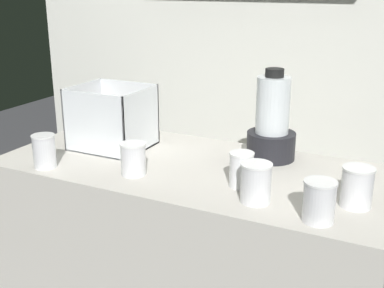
{
  "coord_description": "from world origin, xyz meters",
  "views": [
    {
      "loc": [
        0.75,
        -1.5,
        1.54
      ],
      "look_at": [
        0.0,
        0.0,
        0.98
      ],
      "focal_mm": 46.68,
      "sensor_mm": 36.0,
      "label": 1
    }
  ],
  "objects_px": {
    "juice_cup_beet_right": "(256,184)",
    "juice_cup_beet_middle": "(241,172)",
    "juice_cup_orange_left": "(133,161)",
    "juice_cup_orange_rightmost": "(357,189)",
    "carrot_display_bin": "(112,128)",
    "juice_cup_pomegranate_far_left": "(44,153)",
    "juice_cup_pomegranate_far_right": "(319,204)",
    "blender_pitcher": "(272,125)"
  },
  "relations": [
    {
      "from": "blender_pitcher",
      "to": "juice_cup_beet_right",
      "type": "xyz_separation_m",
      "value": [
        0.08,
        -0.39,
        -0.07
      ]
    },
    {
      "from": "carrot_display_bin",
      "to": "juice_cup_beet_middle",
      "type": "distance_m",
      "value": 0.63
    },
    {
      "from": "juice_cup_pomegranate_far_right",
      "to": "juice_cup_orange_rightmost",
      "type": "bearing_deg",
      "value": 62.0
    },
    {
      "from": "juice_cup_pomegranate_far_left",
      "to": "juice_cup_pomegranate_far_right",
      "type": "bearing_deg",
      "value": 0.81
    },
    {
      "from": "blender_pitcher",
      "to": "juice_cup_beet_middle",
      "type": "relative_size",
      "value": 2.92
    },
    {
      "from": "carrot_display_bin",
      "to": "juice_cup_pomegranate_far_right",
      "type": "xyz_separation_m",
      "value": [
        0.89,
        -0.29,
        -0.02
      ]
    },
    {
      "from": "carrot_display_bin",
      "to": "juice_cup_pomegranate_far_left",
      "type": "height_order",
      "value": "carrot_display_bin"
    },
    {
      "from": "juice_cup_pomegranate_far_left",
      "to": "juice_cup_beet_right",
      "type": "xyz_separation_m",
      "value": [
        0.77,
        0.06,
        0.0
      ]
    },
    {
      "from": "juice_cup_beet_middle",
      "to": "juice_cup_orange_left",
      "type": "bearing_deg",
      "value": -169.77
    },
    {
      "from": "juice_cup_orange_rightmost",
      "to": "carrot_display_bin",
      "type": "bearing_deg",
      "value": 171.6
    },
    {
      "from": "blender_pitcher",
      "to": "juice_cup_pomegranate_far_left",
      "type": "xyz_separation_m",
      "value": [
        -0.69,
        -0.45,
        -0.08
      ]
    },
    {
      "from": "juice_cup_beet_right",
      "to": "juice_cup_pomegranate_far_right",
      "type": "relative_size",
      "value": 1.03
    },
    {
      "from": "juice_cup_pomegranate_far_left",
      "to": "juice_cup_orange_rightmost",
      "type": "distance_m",
      "value": 1.05
    },
    {
      "from": "carrot_display_bin",
      "to": "juice_cup_beet_middle",
      "type": "bearing_deg",
      "value": -14.13
    },
    {
      "from": "juice_cup_orange_rightmost",
      "to": "juice_cup_beet_middle",
      "type": "bearing_deg",
      "value": -178.25
    },
    {
      "from": "blender_pitcher",
      "to": "carrot_display_bin",
      "type": "bearing_deg",
      "value": -166.39
    },
    {
      "from": "juice_cup_pomegranate_far_left",
      "to": "juice_cup_pomegranate_far_right",
      "type": "xyz_separation_m",
      "value": [
        0.96,
        0.01,
        -0.0
      ]
    },
    {
      "from": "juice_cup_pomegranate_far_left",
      "to": "carrot_display_bin",
      "type": "bearing_deg",
      "value": 75.39
    },
    {
      "from": "juice_cup_orange_left",
      "to": "juice_cup_orange_rightmost",
      "type": "distance_m",
      "value": 0.73
    },
    {
      "from": "juice_cup_pomegranate_far_right",
      "to": "juice_cup_pomegranate_far_left",
      "type": "bearing_deg",
      "value": -179.19
    },
    {
      "from": "juice_cup_orange_left",
      "to": "juice_cup_orange_rightmost",
      "type": "height_order",
      "value": "juice_cup_orange_rightmost"
    },
    {
      "from": "juice_cup_orange_rightmost",
      "to": "juice_cup_orange_left",
      "type": "bearing_deg",
      "value": -173.91
    },
    {
      "from": "juice_cup_beet_right",
      "to": "juice_cup_beet_middle",
      "type": "bearing_deg",
      "value": 131.94
    },
    {
      "from": "juice_cup_orange_rightmost",
      "to": "juice_cup_beet_right",
      "type": "bearing_deg",
      "value": -159.83
    },
    {
      "from": "blender_pitcher",
      "to": "juice_cup_beet_middle",
      "type": "bearing_deg",
      "value": -90.19
    },
    {
      "from": "juice_cup_beet_middle",
      "to": "juice_cup_pomegranate_far_right",
      "type": "relative_size",
      "value": 0.97
    },
    {
      "from": "juice_cup_beet_right",
      "to": "juice_cup_orange_rightmost",
      "type": "height_order",
      "value": "same"
    },
    {
      "from": "juice_cup_beet_middle",
      "to": "juice_cup_pomegranate_far_right",
      "type": "height_order",
      "value": "juice_cup_pomegranate_far_right"
    },
    {
      "from": "juice_cup_pomegranate_far_right",
      "to": "juice_cup_orange_rightmost",
      "type": "height_order",
      "value": "juice_cup_orange_rightmost"
    },
    {
      "from": "juice_cup_beet_right",
      "to": "juice_cup_orange_rightmost",
      "type": "xyz_separation_m",
      "value": [
        0.27,
        0.1,
        -0.0
      ]
    },
    {
      "from": "juice_cup_beet_middle",
      "to": "juice_cup_pomegranate_far_right",
      "type": "distance_m",
      "value": 0.31
    },
    {
      "from": "carrot_display_bin",
      "to": "juice_cup_orange_rightmost",
      "type": "relative_size",
      "value": 2.29
    },
    {
      "from": "juice_cup_orange_left",
      "to": "juice_cup_orange_rightmost",
      "type": "relative_size",
      "value": 0.92
    },
    {
      "from": "juice_cup_pomegranate_far_right",
      "to": "carrot_display_bin",
      "type": "bearing_deg",
      "value": 162.08
    },
    {
      "from": "blender_pitcher",
      "to": "juice_cup_beet_right",
      "type": "bearing_deg",
      "value": -78.44
    },
    {
      "from": "juice_cup_orange_left",
      "to": "juice_cup_pomegranate_far_right",
      "type": "distance_m",
      "value": 0.65
    },
    {
      "from": "carrot_display_bin",
      "to": "blender_pitcher",
      "type": "xyz_separation_m",
      "value": [
        0.61,
        0.15,
        0.05
      ]
    },
    {
      "from": "juice_cup_pomegranate_far_left",
      "to": "juice_cup_pomegranate_far_right",
      "type": "height_order",
      "value": "same"
    },
    {
      "from": "blender_pitcher",
      "to": "juice_cup_pomegranate_far_right",
      "type": "relative_size",
      "value": 2.83
    },
    {
      "from": "juice_cup_beet_middle",
      "to": "juice_cup_orange_rightmost",
      "type": "xyz_separation_m",
      "value": [
        0.36,
        0.01,
        0.01
      ]
    },
    {
      "from": "juice_cup_orange_rightmost",
      "to": "blender_pitcher",
      "type": "bearing_deg",
      "value": 140.73
    },
    {
      "from": "blender_pitcher",
      "to": "juice_cup_pomegranate_far_right",
      "type": "bearing_deg",
      "value": -57.41
    }
  ]
}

